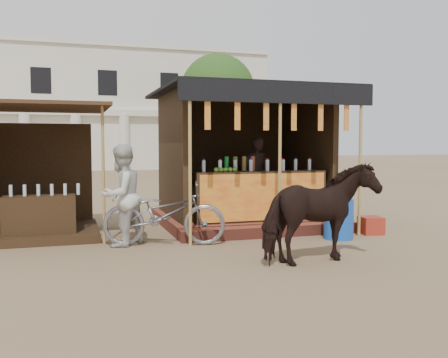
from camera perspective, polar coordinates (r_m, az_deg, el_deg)
name	(u,v)px	position (r m, az deg, el deg)	size (l,w,h in m)	color
ground	(258,265)	(7.09, 3.92, -9.77)	(120.00, 120.00, 0.00)	#846B4C
main_stall	(245,176)	(10.41, 2.45, 0.34)	(3.60, 3.61, 2.78)	brown
secondary_stall	(31,190)	(9.71, -21.21, -1.21)	(2.40, 2.40, 2.38)	#352413
cow	(320,213)	(7.16, 10.87, -3.87)	(0.77, 1.70, 1.43)	black
motorbike	(164,214)	(8.38, -6.84, -3.95)	(0.71, 2.03, 1.06)	gray
bystander	(121,195)	(8.43, -11.65, -1.84)	(0.82, 0.64, 1.68)	silver
blue_barrel	(339,219)	(9.14, 12.97, -4.44)	(0.52, 0.52, 0.72)	#184EB6
red_crate	(371,225)	(9.83, 16.43, -5.09)	(0.38, 0.42, 0.32)	maroon
cooler	(333,215)	(10.49, 12.32, -4.07)	(0.75, 0.62, 0.46)	#176B2D
background_building	(75,111)	(36.43, -16.70, 7.44)	(26.00, 7.45, 8.18)	silver
tree	(214,94)	(29.89, -1.16, 9.66)	(4.50, 4.40, 7.00)	#382314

